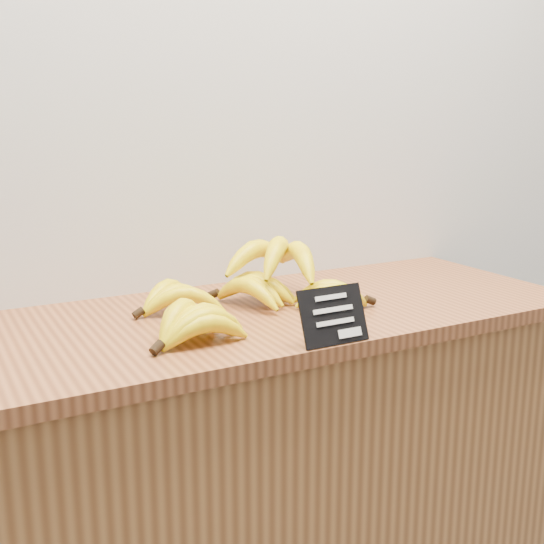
{
  "coord_description": "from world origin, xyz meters",
  "views": [
    {
      "loc": [
        -0.72,
        1.55,
        1.32
      ],
      "look_at": [
        -0.1,
        2.7,
        1.02
      ],
      "focal_mm": 45.0,
      "sensor_mm": 36.0,
      "label": 1
    }
  ],
  "objects": [
    {
      "name": "counter",
      "position": [
        -0.1,
        2.75,
        0.45
      ],
      "size": [
        1.37,
        0.5,
        0.9
      ],
      "primitive_type": "cube",
      "color": "#966030",
      "rests_on": "ground"
    },
    {
      "name": "counter_top",
      "position": [
        -0.1,
        2.75,
        0.92
      ],
      "size": [
        1.36,
        0.54,
        0.03
      ],
      "primitive_type": "cube",
      "color": "brown",
      "rests_on": "counter"
    },
    {
      "name": "chalkboard_sign",
      "position": [
        -0.08,
        2.5,
        0.98
      ],
      "size": [
        0.13,
        0.04,
        0.1
      ],
      "primitive_type": "cube",
      "rotation": [
        -0.37,
        0.0,
        0.0
      ],
      "color": "black",
      "rests_on": "counter_top"
    },
    {
      "name": "banana_pile",
      "position": [
        -0.11,
        2.75,
        0.98
      ],
      "size": [
        0.51,
        0.36,
        0.13
      ],
      "color": "yellow",
      "rests_on": "counter_top"
    }
  ]
}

